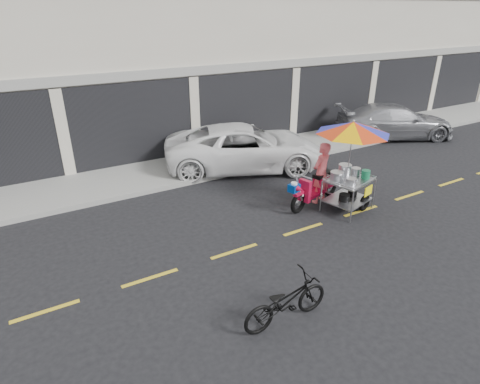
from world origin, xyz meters
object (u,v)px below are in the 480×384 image
white_pickup (245,147)px  near_bicycle (286,301)px  silver_pickup (395,121)px  food_vendor_rig (340,153)px

white_pickup → near_bicycle: size_ratio=3.17×
white_pickup → silver_pickup: 7.35m
white_pickup → food_vendor_rig: 3.97m
silver_pickup → near_bicycle: silver_pickup is taller
near_bicycle → silver_pickup: bearing=-57.5°
silver_pickup → food_vendor_rig: 7.70m
white_pickup → silver_pickup: size_ratio=1.10×
silver_pickup → white_pickup: bearing=113.6°
food_vendor_rig → near_bicycle: bearing=-157.4°
silver_pickup → food_vendor_rig: food_vendor_rig is taller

